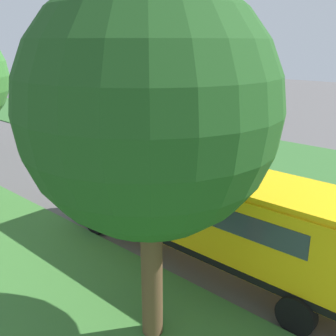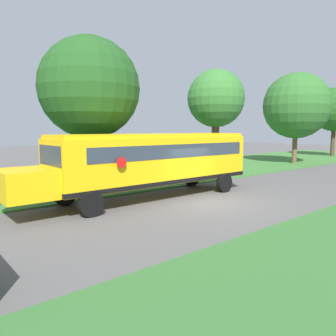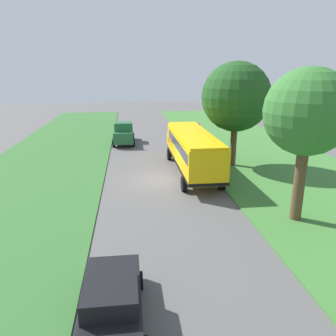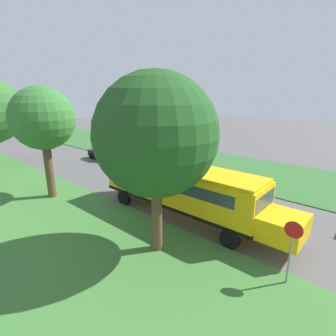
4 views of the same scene
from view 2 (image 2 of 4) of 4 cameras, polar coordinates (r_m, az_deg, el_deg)
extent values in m
plane|color=#565454|center=(15.29, 7.18, -6.07)|extent=(120.00, 120.00, 0.00)
cube|color=#3D7533|center=(23.14, -11.29, -1.68)|extent=(12.00, 80.00, 0.08)
cube|color=yellow|center=(16.14, -2.05, 1.49)|extent=(2.50, 10.50, 2.20)
cube|color=yellow|center=(13.35, -23.54, -2.56)|extent=(2.20, 1.90, 1.10)
cube|color=yellow|center=(16.07, -2.07, 5.68)|extent=(2.35, 10.29, 0.16)
cube|color=black|center=(16.26, -2.04, -1.95)|extent=(2.54, 10.54, 0.20)
cube|color=#2D3842|center=(16.29, -1.23, 3.17)|extent=(2.53, 9.24, 0.64)
cube|color=#2D3842|center=(13.55, -19.68, 2.05)|extent=(2.25, 0.12, 0.80)
cylinder|color=red|center=(13.31, -8.08, 0.95)|extent=(0.03, 0.44, 0.44)
cylinder|color=black|center=(13.08, -13.30, -6.15)|extent=(0.30, 1.00, 1.00)
cylinder|color=black|center=(15.31, -17.53, -4.41)|extent=(0.30, 1.00, 1.00)
cylinder|color=black|center=(17.96, 9.76, -2.57)|extent=(0.30, 1.00, 1.00)
cylinder|color=black|center=(19.65, 4.19, -1.69)|extent=(0.30, 1.00, 1.00)
cylinder|color=brown|center=(18.36, -13.18, 1.57)|extent=(0.50, 0.50, 3.55)
sphere|color=#1E4C1C|center=(18.42, -13.50, 13.39)|extent=(5.37, 5.37, 5.37)
sphere|color=#1E4C1C|center=(18.66, -12.32, 14.30)|extent=(3.14, 3.14, 3.14)
cylinder|color=brown|center=(24.80, 8.21, 3.56)|extent=(0.57, 0.57, 4.06)
sphere|color=#33702D|center=(24.87, 8.36, 11.89)|extent=(4.22, 4.22, 4.22)
sphere|color=#33702D|center=(25.28, 9.19, 11.42)|extent=(2.47, 2.47, 2.47)
cylinder|color=brown|center=(34.28, 21.18, 3.39)|extent=(0.46, 0.46, 3.28)
sphere|color=#2D6628|center=(34.31, 21.47, 10.07)|extent=(6.29, 6.29, 6.29)
sphere|color=#2D6628|center=(34.37, 20.39, 11.05)|extent=(4.66, 4.66, 4.66)
cylinder|color=#4C3826|center=(45.23, 26.78, 4.16)|extent=(0.50, 0.50, 3.81)
sphere|color=#23561E|center=(45.27, 27.05, 9.08)|extent=(5.29, 5.29, 5.29)
sphere|color=#23561E|center=(44.92, 26.72, 9.47)|extent=(3.14, 3.14, 3.14)
camera|label=1|loc=(22.40, -34.02, 14.59)|focal=42.00mm
camera|label=3|loc=(34.46, 37.12, 12.34)|focal=35.00mm
camera|label=4|loc=(24.67, -39.47, 14.48)|focal=28.00mm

